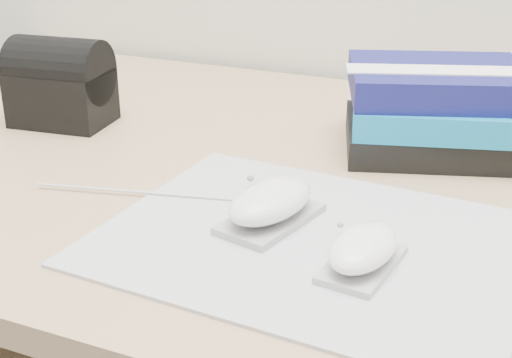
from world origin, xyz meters
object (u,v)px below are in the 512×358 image
at_px(desk, 356,313).
at_px(mouse_rear, 271,204).
at_px(book_stack, 437,110).
at_px(mouse_front, 363,250).
at_px(pouch, 60,82).

xyz_separation_m(desk, mouse_rear, (-0.04, -0.22, 0.26)).
height_order(desk, mouse_rear, mouse_rear).
bearing_deg(desk, book_stack, 39.77).
bearing_deg(book_stack, mouse_front, -90.09).
xyz_separation_m(book_stack, pouch, (-0.50, -0.11, 0.01)).
bearing_deg(mouse_front, pouch, 155.58).
distance_m(desk, pouch, 0.52).
bearing_deg(pouch, desk, 5.92).
distance_m(mouse_front, book_stack, 0.34).
bearing_deg(desk, pouch, -174.08).
xyz_separation_m(desk, book_stack, (0.07, 0.06, 0.29)).
bearing_deg(mouse_front, desk, 104.77).
bearing_deg(pouch, book_stack, 11.79).
relative_size(desk, mouse_front, 15.56).
distance_m(desk, mouse_rear, 0.34).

